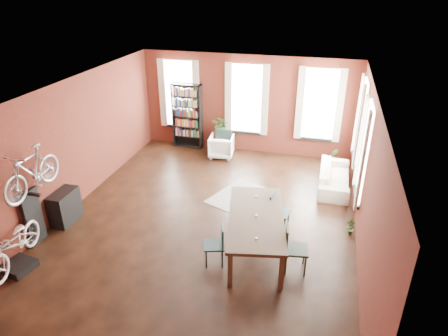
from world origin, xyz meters
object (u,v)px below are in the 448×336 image
(dining_table, at_px, (255,233))
(bicycle_floor, at_px, (10,227))
(cream_sofa, at_px, (335,173))
(bookshelf, at_px, (187,116))
(white_armchair, at_px, (221,145))
(dining_chair_a, at_px, (214,245))
(dining_chair_d, at_px, (280,213))
(dining_chair_c, at_px, (296,249))
(dining_chair_b, at_px, (245,209))
(plant_stand, at_px, (222,143))
(bike_trainer, at_px, (19,266))
(console_table, at_px, (65,207))

(dining_table, bearing_deg, bicycle_floor, -168.69)
(cream_sofa, bearing_deg, bookshelf, 71.05)
(cream_sofa, bearing_deg, white_armchair, 72.07)
(dining_table, height_order, dining_chair_a, dining_chair_a)
(white_armchair, distance_m, cream_sofa, 3.80)
(bicycle_floor, bearing_deg, dining_chair_d, 18.85)
(dining_table, relative_size, dining_chair_d, 2.71)
(cream_sofa, bearing_deg, dining_chair_c, 169.77)
(dining_chair_b, xyz_separation_m, plant_stand, (-1.69, 4.15, -0.12))
(dining_chair_b, height_order, white_armchair, dining_chair_b)
(bike_trainer, bearing_deg, dining_chair_c, 15.24)
(dining_chair_a, distance_m, white_armchair, 5.39)
(dining_table, xyz_separation_m, dining_chair_a, (-0.74, -0.64, 0.01))
(dining_table, distance_m, console_table, 4.64)
(console_table, distance_m, plant_stand, 5.72)
(bookshelf, distance_m, cream_sofa, 5.28)
(dining_chair_d, distance_m, cream_sofa, 2.80)
(dining_chair_a, bearing_deg, white_armchair, 176.31)
(dining_chair_a, distance_m, bicycle_floor, 3.99)
(bicycle_floor, bearing_deg, console_table, 84.25)
(dining_chair_d, relative_size, bicycle_floor, 0.53)
(dining_chair_d, distance_m, plant_stand, 4.87)
(dining_chair_d, height_order, cream_sofa, dining_chair_d)
(white_armchair, xyz_separation_m, plant_stand, (-0.10, 0.46, -0.10))
(dining_chair_d, relative_size, plant_stand, 1.60)
(bookshelf, bearing_deg, white_armchair, -21.68)
(bike_trainer, height_order, console_table, console_table)
(cream_sofa, distance_m, bicycle_floor, 8.07)
(dining_chair_a, distance_m, console_table, 3.94)
(bookshelf, bearing_deg, dining_chair_c, -52.46)
(dining_table, relative_size, bicycle_floor, 1.45)
(dining_chair_a, xyz_separation_m, plant_stand, (-1.39, 5.70, -0.15))
(dining_chair_c, height_order, bicycle_floor, bicycle_floor)
(dining_chair_b, relative_size, bookshelf, 0.38)
(console_table, height_order, bicycle_floor, bicycle_floor)
(dining_chair_c, xyz_separation_m, bookshelf, (-4.26, 5.54, 0.59))
(bookshelf, height_order, plant_stand, bookshelf)
(bike_trainer, bearing_deg, console_table, 93.83)
(cream_sofa, distance_m, console_table, 7.15)
(dining_chair_b, relative_size, console_table, 1.04)
(dining_chair_a, bearing_deg, bike_trainer, -89.14)
(bookshelf, height_order, cream_sofa, bookshelf)
(cream_sofa, height_order, console_table, cream_sofa)
(bookshelf, bearing_deg, dining_table, -56.74)
(dining_chair_c, bearing_deg, cream_sofa, -18.25)
(cream_sofa, height_order, bicycle_floor, bicycle_floor)
(bike_trainer, bearing_deg, cream_sofa, 41.03)
(bookshelf, distance_m, console_table, 5.40)
(dining_table, distance_m, plant_stand, 5.48)
(dining_chair_a, relative_size, bookshelf, 0.40)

